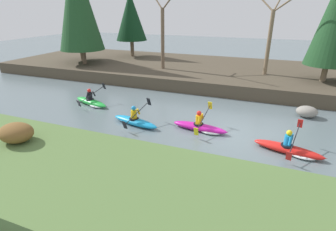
{
  "coord_description": "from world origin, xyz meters",
  "views": [
    {
      "loc": [
        1.04,
        -11.35,
        5.49
      ],
      "look_at": [
        -3.34,
        -0.14,
        0.55
      ],
      "focal_mm": 28.0,
      "sensor_mm": 36.0,
      "label": 1
    }
  ],
  "objects_px": {
    "kayaker_middle": "(202,127)",
    "kayaker_trailing": "(135,121)",
    "kayaker_far_back": "(92,102)",
    "kayaker_lead": "(291,149)",
    "boulder_midstream": "(307,112)"
  },
  "relations": [
    {
      "from": "kayaker_middle",
      "to": "kayaker_trailing",
      "type": "bearing_deg",
      "value": -165.76
    },
    {
      "from": "kayaker_far_back",
      "to": "kayaker_lead",
      "type": "bearing_deg",
      "value": 6.78
    },
    {
      "from": "kayaker_middle",
      "to": "boulder_midstream",
      "type": "relative_size",
      "value": 2.56
    },
    {
      "from": "kayaker_far_back",
      "to": "boulder_midstream",
      "type": "relative_size",
      "value": 2.54
    },
    {
      "from": "boulder_midstream",
      "to": "kayaker_middle",
      "type": "bearing_deg",
      "value": -142.12
    },
    {
      "from": "kayaker_trailing",
      "to": "kayaker_far_back",
      "type": "xyz_separation_m",
      "value": [
        -3.85,
        1.66,
        -0.02
      ]
    },
    {
      "from": "kayaker_trailing",
      "to": "kayaker_lead",
      "type": "bearing_deg",
      "value": 10.43
    },
    {
      "from": "kayaker_middle",
      "to": "boulder_midstream",
      "type": "distance_m",
      "value": 6.16
    },
    {
      "from": "kayaker_lead",
      "to": "kayaker_far_back",
      "type": "height_order",
      "value": "same"
    },
    {
      "from": "kayaker_middle",
      "to": "boulder_midstream",
      "type": "bearing_deg",
      "value": 42.95
    },
    {
      "from": "kayaker_trailing",
      "to": "kayaker_far_back",
      "type": "height_order",
      "value": "same"
    },
    {
      "from": "kayaker_trailing",
      "to": "boulder_midstream",
      "type": "xyz_separation_m",
      "value": [
        8.17,
        4.31,
        0.09
      ]
    },
    {
      "from": "kayaker_far_back",
      "to": "boulder_midstream",
      "type": "height_order",
      "value": "kayaker_far_back"
    },
    {
      "from": "kayaker_lead",
      "to": "kayaker_trailing",
      "type": "distance_m",
      "value": 7.22
    },
    {
      "from": "kayaker_trailing",
      "to": "kayaker_far_back",
      "type": "relative_size",
      "value": 1.01
    }
  ]
}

